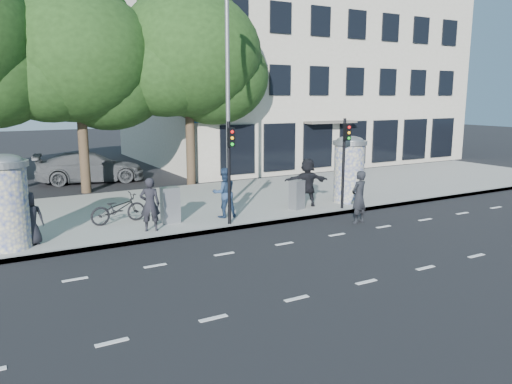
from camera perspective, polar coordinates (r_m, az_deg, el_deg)
ground at (r=13.93m, az=6.39°, el=-7.35°), size 120.00×120.00×0.00m
sidewalk at (r=20.24m, az=-6.15°, el=-1.36°), size 40.00×8.00×0.15m
curb at (r=16.79m, az=-0.74°, el=-3.85°), size 40.00×0.10×0.16m
lane_dash_near at (r=12.33m, az=12.49°, el=-10.00°), size 32.00×0.12×0.01m
lane_dash_far at (r=15.03m, az=3.25°, el=-5.92°), size 32.00×0.12×0.01m
ad_column_left at (r=15.44m, az=-26.73°, el=-0.77°), size 1.36×1.36×2.65m
ad_column_right at (r=20.35m, az=10.59°, el=2.77°), size 1.36×1.36×2.65m
traffic_pole_near at (r=16.31m, az=-3.02°, el=3.42°), size 0.22×0.31×3.40m
traffic_pole_far at (r=18.94m, az=10.11°, el=4.30°), size 0.22×0.31×3.40m
street_lamp at (r=19.35m, az=-3.17°, el=12.20°), size 0.25×0.93×8.00m
tree_near_left at (r=23.83m, az=-19.71°, el=14.40°), size 6.80×6.80×8.97m
tree_center at (r=24.87m, az=-7.76°, el=15.32°), size 7.00×7.00×9.30m
building at (r=36.56m, az=3.36°, el=13.45°), size 20.30×15.85×12.00m
ped_a at (r=15.61m, az=-24.45°, el=-2.77°), size 0.77×0.51×1.55m
ped_b at (r=16.02m, az=-12.03°, el=-1.39°), size 0.72×0.58×1.71m
ped_c at (r=17.48m, az=-3.64°, el=-0.08°), size 0.92×0.76×1.76m
ped_f at (r=19.33m, az=5.88°, el=1.12°), size 1.84×1.14×1.87m
man_road at (r=17.61m, az=11.68°, el=-0.56°), size 0.75×0.57×1.84m
bicycle at (r=17.33m, az=-15.46°, el=-1.84°), size 0.86×1.95×0.99m
cabinet_left at (r=16.98m, az=-9.77°, el=-1.48°), size 0.59×0.43×1.21m
cabinet_right at (r=18.83m, az=4.70°, el=-0.32°), size 0.61×0.51×1.09m
car_right at (r=26.95m, az=-18.42°, el=2.71°), size 3.05×5.62×1.54m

